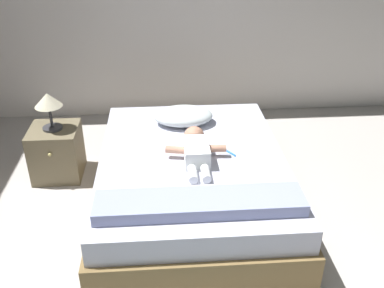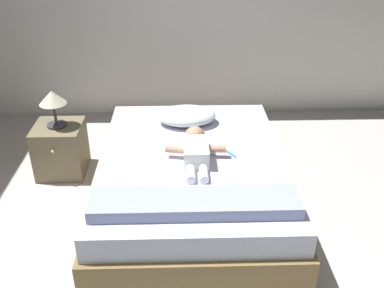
% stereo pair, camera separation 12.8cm
% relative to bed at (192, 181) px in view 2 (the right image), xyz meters
% --- Properties ---
extents(bed, '(1.47, 1.97, 0.46)m').
position_rel_bed_xyz_m(bed, '(0.00, 0.00, 0.00)').
color(bed, brown).
rests_on(bed, ground_plane).
extents(pillow, '(0.52, 0.36, 0.14)m').
position_rel_bed_xyz_m(pillow, '(-0.03, 0.57, 0.31)').
color(pillow, silver).
rests_on(pillow, bed).
extents(baby, '(0.46, 0.63, 0.17)m').
position_rel_bed_xyz_m(baby, '(0.03, -0.02, 0.31)').
color(baby, white).
rests_on(baby, bed).
extents(toothbrush, '(0.11, 0.15, 0.02)m').
position_rel_bed_xyz_m(toothbrush, '(0.28, 0.03, 0.24)').
color(toothbrush, '#367FDB').
rests_on(toothbrush, bed).
extents(nightstand, '(0.42, 0.45, 0.46)m').
position_rel_bed_xyz_m(nightstand, '(-1.16, 0.54, 0.00)').
color(nightstand, '#6C6148').
rests_on(nightstand, ground_plane).
extents(lamp, '(0.23, 0.23, 0.33)m').
position_rel_bed_xyz_m(lamp, '(-1.16, 0.54, 0.48)').
color(lamp, '#333338').
rests_on(lamp, nightstand).
extents(blanket, '(1.32, 0.27, 0.08)m').
position_rel_bed_xyz_m(blanket, '(0.00, -0.67, 0.28)').
color(blanket, '#8992BE').
rests_on(blanket, bed).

